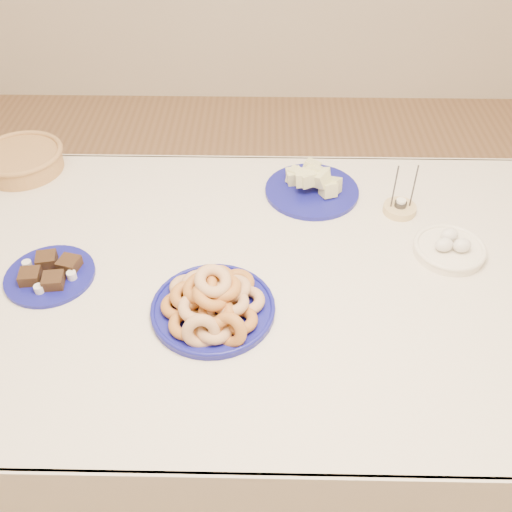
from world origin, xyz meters
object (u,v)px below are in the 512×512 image
dining_table (256,300)px  candle_holder (400,208)px  donut_platter (213,302)px  brownie_plate (50,274)px  egg_bowl (449,248)px  wicker_basket (21,159)px  melon_plate (312,185)px

dining_table → candle_holder: (0.41, 0.26, 0.12)m
donut_platter → brownie_plate: (-0.42, 0.12, -0.02)m
egg_bowl → candle_holder: bearing=118.9°
wicker_basket → donut_platter: bearing=-43.0°
brownie_plate → candle_holder: 0.98m
dining_table → egg_bowl: egg_bowl is taller
brownie_plate → candle_holder: bearing=17.3°
melon_plate → candle_holder: size_ratio=1.82×
wicker_basket → egg_bowl: wicker_basket is taller
candle_holder → donut_platter: bearing=-141.5°
brownie_plate → egg_bowl: 1.04m
dining_table → brownie_plate: brownie_plate is taller
donut_platter → candle_holder: size_ratio=1.95×
donut_platter → candle_holder: candle_holder is taller
dining_table → melon_plate: (0.16, 0.35, 0.13)m
dining_table → donut_platter: bearing=-124.6°
melon_plate → brownie_plate: (-0.69, -0.38, -0.01)m
wicker_basket → egg_bowl: 1.32m
donut_platter → brownie_plate: donut_platter is taller
donut_platter → egg_bowl: donut_platter is taller
brownie_plate → egg_bowl: (1.03, 0.11, 0.01)m
dining_table → donut_platter: (-0.10, -0.15, 0.14)m
melon_plate → donut_platter: bearing=-117.7°
donut_platter → brownie_plate: size_ratio=1.27×
donut_platter → melon_plate: bearing=62.3°
brownie_plate → wicker_basket: wicker_basket is taller
dining_table → wicker_basket: size_ratio=4.91×
donut_platter → wicker_basket: (-0.65, 0.61, 0.00)m
melon_plate → egg_bowl: bearing=-38.1°
donut_platter → egg_bowl: bearing=20.2°
donut_platter → brownie_plate: 0.44m
dining_table → egg_bowl: bearing=8.9°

